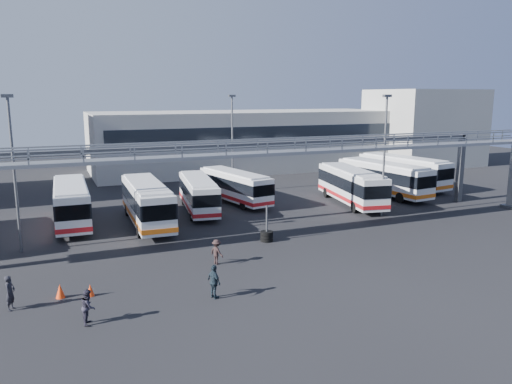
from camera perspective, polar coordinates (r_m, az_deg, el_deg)
name	(u,v)px	position (r m, az deg, el deg)	size (l,w,h in m)	color
ground	(294,257)	(32.07, 4.33, -7.46)	(140.00, 140.00, 0.00)	black
gantry	(258,161)	(36.04, 0.18, 3.61)	(51.40, 5.15, 7.10)	gray
warehouse	(246,140)	(70.29, -1.10, 5.96)	(42.00, 14.00, 8.00)	#9E9E99
building_right	(424,127)	(78.80, 18.60, 7.03)	(14.00, 12.00, 11.00)	#B2B2AD
light_pole_left	(14,166)	(35.34, -25.96, 2.72)	(0.70, 0.35, 10.21)	#4C4F54
light_pole_mid	(385,149)	(43.05, 14.48, 4.76)	(0.70, 0.35, 10.21)	#4C4F54
light_pole_back	(232,138)	(52.40, -2.73, 6.14)	(0.70, 0.35, 10.21)	#4C4F54
bus_2	(71,202)	(42.25, -20.37, -1.05)	(2.80, 10.94, 3.31)	silver
bus_3	(147,201)	(40.41, -12.38, -1.06)	(2.94, 11.26, 3.40)	silver
bus_4	(198,193)	(44.27, -6.61, -0.11)	(3.74, 10.21, 3.03)	silver
bus_5	(235,185)	(47.71, -2.44, 0.75)	(4.09, 10.22, 3.03)	silver
bus_7	(351,185)	(47.84, 10.82, 0.82)	(4.47, 11.32, 3.35)	silver
bus_8	(383,177)	(52.71, 14.35, 1.65)	(3.95, 11.55, 3.44)	silver
bus_9	(403,170)	(58.03, 16.45, 2.38)	(4.30, 11.69, 3.47)	silver
pedestrian_a	(10,293)	(26.96, -26.29, -10.30)	(0.63, 0.41, 1.72)	black
pedestrian_b	(88,307)	(24.14, -18.61, -12.31)	(0.78, 0.61, 1.61)	#262432
pedestrian_c	(217,252)	(30.63, -4.50, -6.84)	(1.00, 0.57, 1.54)	black
pedestrian_d	(214,282)	(25.63, -4.81, -10.18)	(1.03, 0.43, 1.76)	#1B2731
cone_left	(90,290)	(27.38, -18.41, -10.60)	(0.39, 0.39, 0.63)	#F73C0D
cone_right	(60,291)	(27.65, -21.48, -10.48)	(0.46, 0.46, 0.73)	#F73C0D
tire_stack	(267,235)	(35.30, 1.23, -4.96)	(0.90, 0.90, 2.58)	black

